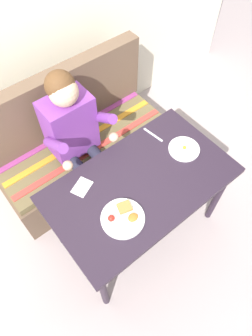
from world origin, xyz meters
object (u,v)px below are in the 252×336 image
(plate_eggs, at_px, (184,149))
(table, at_px, (140,189))
(couch, at_px, (81,147))
(person, at_px, (76,133))
(napkin, at_px, (82,187))
(plate_breakfast, at_px, (123,217))
(fork, at_px, (153,135))

(plate_eggs, bearing_deg, table, -177.94)
(couch, height_order, person, person)
(person, relative_size, napkin, 9.56)
(couch, height_order, plate_eggs, couch)
(table, bearing_deg, couch, 90.00)
(plate_breakfast, xyz_separation_m, plate_eggs, (0.64, 0.13, -0.00))
(table, height_order, plate_eggs, plate_eggs)
(table, xyz_separation_m, plate_eggs, (0.40, 0.01, 0.09))
(plate_eggs, bearing_deg, fork, 108.64)
(couch, bearing_deg, fork, -58.54)
(couch, bearing_deg, napkin, -118.94)
(couch, height_order, fork, couch)
(couch, bearing_deg, plate_eggs, -62.15)
(plate_eggs, relative_size, napkin, 1.67)
(napkin, bearing_deg, table, -33.42)
(plate_breakfast, bearing_deg, couch, 74.72)
(table, height_order, person, person)
(plate_breakfast, xyz_separation_m, fork, (0.56, 0.36, -0.01))
(fork, bearing_deg, person, 132.59)
(person, bearing_deg, fork, -39.70)
(couch, height_order, napkin, couch)
(person, relative_size, fork, 7.13)
(couch, relative_size, plate_breakfast, 5.54)
(table, distance_m, plate_eggs, 0.41)
(table, height_order, napkin, napkin)
(couch, distance_m, napkin, 0.76)
(person, distance_m, fork, 0.54)
(table, relative_size, plate_eggs, 5.67)
(table, relative_size, napkin, 9.46)
(table, bearing_deg, napkin, 146.58)
(table, height_order, plate_breakfast, plate_breakfast)
(plate_eggs, bearing_deg, couch, 117.85)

